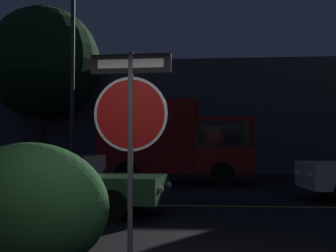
# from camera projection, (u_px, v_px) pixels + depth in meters

# --- Properties ---
(road_center_stripe) EXTENTS (34.84, 0.12, 0.01)m
(road_center_stripe) POSITION_uv_depth(u_px,v_px,m) (184.00, 206.00, 11.03)
(road_center_stripe) COLOR gold
(road_center_stripe) RESTS_ON ground_plane
(stop_sign) EXTENTS (0.92, 0.06, 2.50)m
(stop_sign) POSITION_uv_depth(u_px,v_px,m) (130.00, 116.00, 5.25)
(stop_sign) COLOR #4C4C51
(stop_sign) RESTS_ON ground_plane
(hedge_bush_2) EXTENTS (1.86, 1.08, 1.48)m
(hedge_bush_2) POSITION_uv_depth(u_px,v_px,m) (29.00, 207.00, 5.34)
(hedge_bush_2) COLOR #285B2D
(hedge_bush_2) RESTS_ON ground_plane
(passing_car_2) EXTENTS (4.54, 2.14, 1.22)m
(passing_car_2) POSITION_uv_depth(u_px,v_px,m) (60.00, 183.00, 9.87)
(passing_car_2) COLOR #335B38
(passing_car_2) RESTS_ON ground_plane
(delivery_truck) EXTENTS (5.69, 2.75, 3.04)m
(delivery_truck) POSITION_uv_depth(u_px,v_px,m) (178.00, 140.00, 17.28)
(delivery_truck) COLOR maroon
(delivery_truck) RESTS_ON ground_plane
(street_lamp) EXTENTS (0.46, 0.46, 7.75)m
(street_lamp) POSITION_uv_depth(u_px,v_px,m) (73.00, 51.00, 17.68)
(street_lamp) COLOR #4C4C51
(street_lamp) RESTS_ON ground_plane
(tree_0) EXTENTS (5.34, 5.34, 7.95)m
(tree_0) POSITION_uv_depth(u_px,v_px,m) (43.00, 63.00, 22.11)
(tree_0) COLOR #422D1E
(tree_0) RESTS_ON ground_plane
(building_backdrop) EXTENTS (28.26, 4.23, 5.61)m
(building_backdrop) POSITION_uv_depth(u_px,v_px,m) (220.00, 118.00, 24.67)
(building_backdrop) COLOR #4C4C56
(building_backdrop) RESTS_ON ground_plane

